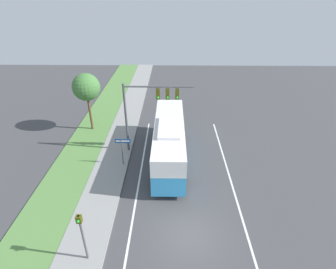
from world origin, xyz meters
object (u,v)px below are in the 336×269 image
at_px(signal_gantry, 148,104).
at_px(street_sign, 122,147).
at_px(pedestrian_signal, 82,231).
at_px(bus, 169,139).

relative_size(signal_gantry, street_sign, 2.42).
relative_size(signal_gantry, pedestrian_signal, 1.92).
bearing_deg(pedestrian_signal, street_sign, 86.13).
relative_size(bus, street_sign, 4.01).
bearing_deg(signal_gantry, bus, -35.27).
xyz_separation_m(pedestrian_signal, street_sign, (0.60, 8.86, -0.39)).
height_order(bus, signal_gantry, signal_gantry).
relative_size(bus, pedestrian_signal, 3.19).
distance_m(pedestrian_signal, street_sign, 8.89).
relative_size(bus, signal_gantry, 1.66).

